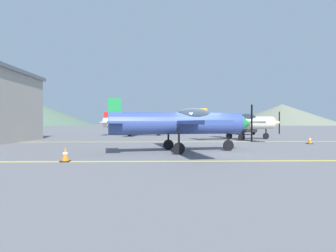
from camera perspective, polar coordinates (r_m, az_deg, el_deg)
The scene contains 12 objects.
ground_plane at distance 14.75m, azimuth 7.01°, elevation -5.42°, with size 400.00×400.00×0.00m, color slate.
apron_line_near at distance 11.63m, azimuth 9.35°, elevation -7.08°, with size 80.00×0.16×0.01m, color yellow.
apron_line_far at distance 22.75m, azimuth 3.98°, elevation -3.22°, with size 80.00×0.16×0.01m, color yellow.
airplane_near at distance 14.99m, azimuth 3.02°, elevation 0.73°, with size 8.20×9.36×2.80m.
airplane_mid at distance 26.23m, azimuth 14.54°, elevation 0.73°, with size 8.20×9.34×2.80m.
airplane_far at distance 33.28m, azimuth -6.48°, elevation 0.76°, with size 8.17×9.38×2.80m.
airplane_back at distance 44.11m, azimuth 2.94°, elevation 0.77°, with size 8.19×9.38×2.80m.
car_sedan at distance 38.03m, azimuth 14.48°, elevation -0.36°, with size 3.48×4.66×1.62m.
traffic_cone_front at distance 23.04m, azimuth 26.93°, elevation -2.55°, with size 0.36×0.36×0.59m.
traffic_cone_side at distance 12.03m, azimuth -20.22°, elevation -5.49°, with size 0.36×0.36×0.59m.
hill_left at distance 164.26m, azimuth -26.77°, elevation 2.44°, with size 69.10×69.10×13.10m, color #4C6651.
hill_centerleft at distance 169.37m, azimuth 22.19°, elevation 2.17°, with size 61.94×61.94×11.63m, color slate.
Camera 1 is at (-2.18, -14.50, 1.60)m, focal length 29.89 mm.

